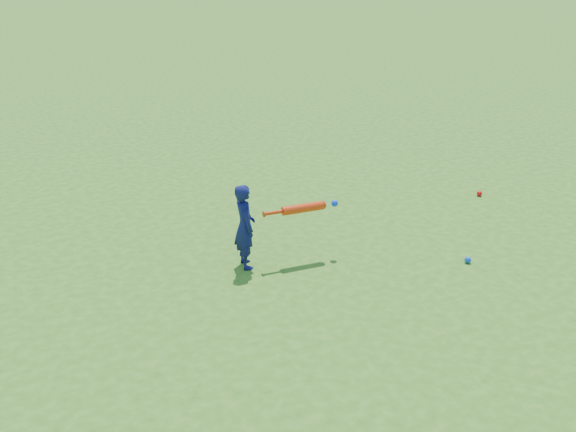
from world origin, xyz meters
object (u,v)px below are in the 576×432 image
object	(u,v)px
child	(245,226)
ground_ball_blue	(468,260)
ground_ball_red	(479,194)
bat_swing	(306,208)

from	to	relation	value
child	ground_ball_blue	distance (m)	2.50
ground_ball_red	bat_swing	xyz separation A→B (m)	(-3.08, -0.60, 0.57)
ground_ball_red	ground_ball_blue	xyz separation A→B (m)	(-1.53, -1.52, -0.00)
ground_ball_red	bat_swing	world-z (taller)	bat_swing
ground_ball_red	ground_ball_blue	bearing A→B (deg)	-135.13
ground_ball_red	ground_ball_blue	world-z (taller)	ground_ball_red
child	ground_ball_red	xyz separation A→B (m)	(3.76, 0.49, -0.44)
ground_ball_blue	child	bearing A→B (deg)	155.02
child	ground_ball_red	distance (m)	3.82
ground_ball_red	ground_ball_blue	distance (m)	2.16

